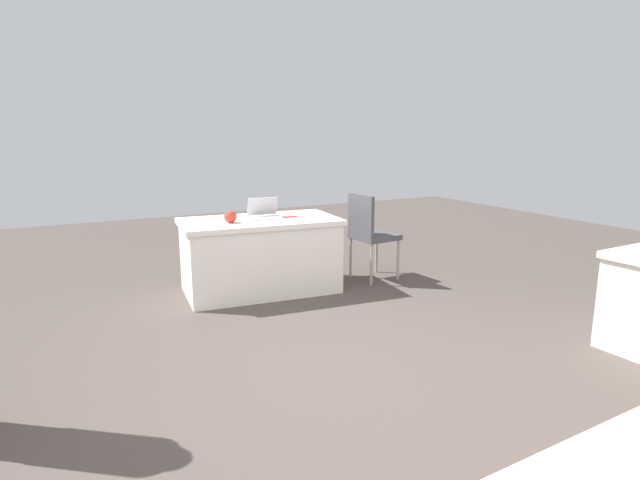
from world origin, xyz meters
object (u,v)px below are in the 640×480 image
(table_foreground, at_px, (260,255))
(scissors_red, at_px, (290,217))
(yarn_ball, at_px, (230,217))
(laptop_silver, at_px, (265,214))
(chair_tucked_left, at_px, (370,231))

(table_foreground, height_order, scissors_red, scissors_red)
(table_foreground, height_order, yarn_ball, yarn_ball)
(table_foreground, relative_size, laptop_silver, 4.68)
(table_foreground, height_order, chair_tucked_left, chair_tucked_left)
(laptop_silver, bearing_deg, chair_tucked_left, 178.22)
(chair_tucked_left, xyz_separation_m, yarn_ball, (1.57, -0.10, 0.26))
(yarn_ball, bearing_deg, scissors_red, -177.30)
(table_foreground, bearing_deg, scissors_red, 172.31)
(yarn_ball, bearing_deg, table_foreground, -167.42)
(laptop_silver, height_order, yarn_ball, laptop_silver)
(chair_tucked_left, height_order, scissors_red, chair_tucked_left)
(yarn_ball, distance_m, scissors_red, 0.66)
(yarn_ball, xyz_separation_m, scissors_red, (-0.65, -0.03, -0.06))
(laptop_silver, bearing_deg, yarn_ball, 23.22)
(chair_tucked_left, xyz_separation_m, scissors_red, (0.91, -0.13, 0.21))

